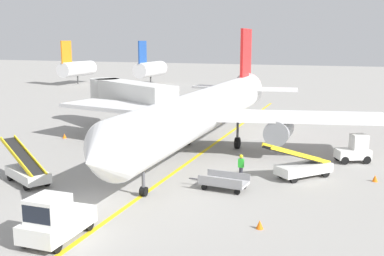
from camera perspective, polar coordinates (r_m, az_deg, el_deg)
name	(u,v)px	position (r m, az deg, el deg)	size (l,w,h in m)	color
ground_plane	(89,205)	(26.37, -12.53, -9.24)	(300.00, 300.00, 0.00)	gray
taxi_line_yellow	(160,183)	(29.61, -4.00, -6.75)	(0.30, 80.00, 0.01)	yellow
airliner	(207,109)	(37.42, 1.88, 2.33)	(28.61, 35.24, 10.10)	white
jet_bridge	(126,94)	(47.21, -8.19, 4.14)	(12.24, 8.84, 4.85)	silver
pushback_tug	(55,219)	(22.02, -16.59, -10.76)	(1.93, 3.62, 2.20)	silver
baggage_tug_near_wing	(355,150)	(36.23, 19.45, -2.58)	(2.73, 2.22, 2.10)	silver
belt_loader_forward_hold	(302,166)	(31.25, 13.44, -4.61)	(4.26, 4.56, 2.59)	silver
belt_loader_aft_hold	(27,171)	(31.14, -19.71, -5.01)	(5.00, 3.46, 2.59)	silver
baggage_cart_loaded	(224,182)	(28.19, 3.95, -6.67)	(3.81, 1.77, 0.94)	#A5A5A8
ground_crew_marshaller	(241,166)	(30.03, 6.07, -4.73)	(0.36, 0.24, 1.70)	#26262D
safety_cone_nose_left	(133,165)	(32.97, -7.31, -4.59)	(0.36, 0.36, 0.44)	orange
safety_cone_nose_right	(375,178)	(31.95, 21.65, -5.79)	(0.36, 0.36, 0.44)	orange
safety_cone_wingtip_left	(179,142)	(40.10, -1.64, -1.74)	(0.36, 0.36, 0.44)	orange
safety_cone_wingtip_right	(260,224)	(22.86, 8.34, -11.68)	(0.36, 0.36, 0.44)	orange
safety_cone_tail_area	(64,136)	(44.23, -15.46, -0.95)	(0.36, 0.36, 0.44)	orange
distant_aircraft_far_left	(77,68)	(98.64, -14.01, 7.16)	(3.00, 10.10, 8.80)	silver
distant_aircraft_mid_left	(150,69)	(94.60, -5.17, 7.29)	(3.00, 10.10, 8.80)	silver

